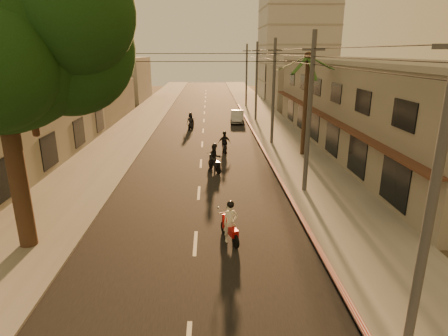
{
  "coord_description": "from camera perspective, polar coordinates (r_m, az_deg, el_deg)",
  "views": [
    {
      "loc": [
        0.67,
        -12.44,
        7.89
      ],
      "look_at": [
        1.48,
        8.34,
        1.41
      ],
      "focal_mm": 30.0,
      "sensor_mm": 36.0,
      "label": 1
    }
  ],
  "objects": [
    {
      "name": "filler_left_far",
      "position": [
        66.23,
        -15.43,
        12.9
      ],
      "size": [
        8.0,
        14.0,
        7.0
      ],
      "primitive_type": "cube",
      "color": "gray",
      "rests_on": "ground"
    },
    {
      "name": "scooter_red",
      "position": [
        16.22,
        0.95,
        -8.46
      ],
      "size": [
        1.01,
        1.85,
        1.89
      ],
      "rotation": [
        0.0,
        0.0,
        0.33
      ],
      "color": "black",
      "rests_on": "ground"
    },
    {
      "name": "filler_left_near",
      "position": [
        49.03,
        -19.93,
        9.63
      ],
      "size": [
        8.0,
        14.0,
        4.4
      ],
      "primitive_type": "cube",
      "color": "gray",
      "rests_on": "ground"
    },
    {
      "name": "filler_right",
      "position": [
        59.16,
        11.04,
        12.25
      ],
      "size": [
        8.0,
        14.0,
        6.0
      ],
      "primitive_type": "cube",
      "color": "gray",
      "rests_on": "ground"
    },
    {
      "name": "ground",
      "position": [
        14.74,
        -4.66,
        -15.12
      ],
      "size": [
        160.0,
        160.0,
        0.0
      ],
      "primitive_type": "plane",
      "color": "#383023",
      "rests_on": "ground"
    },
    {
      "name": "sidewalk_left",
      "position": [
        34.35,
        -15.97,
        3.45
      ],
      "size": [
        5.0,
        140.0,
        0.12
      ],
      "primitive_type": "cube",
      "color": "slate",
      "rests_on": "ground"
    },
    {
      "name": "scooter_mid_b",
      "position": [
        30.37,
        0.06,
        3.81
      ],
      "size": [
        1.06,
        1.83,
        1.8
      ],
      "rotation": [
        0.0,
        0.0,
        0.08
      ],
      "color": "black",
      "rests_on": "ground"
    },
    {
      "name": "scooter_mid_a",
      "position": [
        25.56,
        -1.42,
        1.44
      ],
      "size": [
        1.39,
        1.91,
        1.98
      ],
      "rotation": [
        0.0,
        0.0,
        0.37
      ],
      "color": "black",
      "rests_on": "ground"
    },
    {
      "name": "broadleaf_tree",
      "position": [
        16.31,
        -30.24,
        17.15
      ],
      "size": [
        9.6,
        8.7,
        12.1
      ],
      "color": "black",
      "rests_on": "ground"
    },
    {
      "name": "distant_tower",
      "position": [
        70.4,
        11.17,
        21.98
      ],
      "size": [
        12.1,
        12.1,
        28.0
      ],
      "color": "#B7B5B2",
      "rests_on": "ground"
    },
    {
      "name": "left_building",
      "position": [
        30.69,
        -30.85,
        4.93
      ],
      "size": [
        8.2,
        24.2,
        5.2
      ],
      "color": "gray",
      "rests_on": "ground"
    },
    {
      "name": "scooter_far_a",
      "position": [
        39.95,
        -5.1,
        7.03
      ],
      "size": [
        1.07,
        1.79,
        1.79
      ],
      "rotation": [
        0.0,
        0.0,
        -0.24
      ],
      "color": "black",
      "rests_on": "ground"
    },
    {
      "name": "road",
      "position": [
        33.39,
        -3.34,
        3.62
      ],
      "size": [
        10.0,
        140.0,
        0.02
      ],
      "primitive_type": "cube",
      "color": "black",
      "rests_on": "ground"
    },
    {
      "name": "sidewalk_right",
      "position": [
        34.06,
        9.41,
        3.78
      ],
      "size": [
        5.0,
        140.0,
        0.12
      ],
      "primitive_type": "cube",
      "color": "slate",
      "rests_on": "ground"
    },
    {
      "name": "utility_poles",
      "position": [
        32.93,
        7.68,
        14.8
      ],
      "size": [
        1.2,
        48.26,
        9.0
      ],
      "color": "#38383A",
      "rests_on": "ground"
    },
    {
      "name": "palm_tree",
      "position": [
        29.37,
        12.67,
        15.46
      ],
      "size": [
        5.0,
        5.0,
        8.2
      ],
      "color": "black",
      "rests_on": "ground"
    },
    {
      "name": "shophouse_row",
      "position": [
        33.48,
        21.42,
        8.85
      ],
      "size": [
        8.8,
        34.2,
        7.3
      ],
      "color": "gray",
      "rests_on": "ground"
    },
    {
      "name": "parked_car",
      "position": [
        43.81,
        2.06,
        7.82
      ],
      "size": [
        2.26,
        4.43,
        1.36
      ],
      "primitive_type": "imported",
      "rotation": [
        0.0,
        0.0,
        -0.1
      ],
      "color": "#999CA1",
      "rests_on": "ground"
    },
    {
      "name": "curb_stripe",
      "position": [
        28.86,
        6.67,
        1.52
      ],
      "size": [
        0.2,
        60.0,
        0.2
      ],
      "primitive_type": "cube",
      "color": "red",
      "rests_on": "ground"
    }
  ]
}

